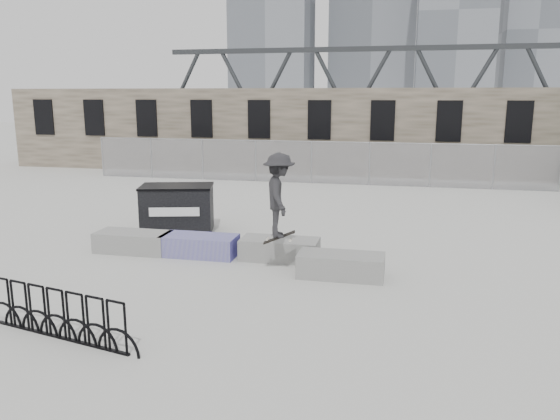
{
  "coord_description": "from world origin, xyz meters",
  "views": [
    {
      "loc": [
        4.13,
        -13.15,
        4.18
      ],
      "look_at": [
        1.21,
        0.1,
        1.3
      ],
      "focal_mm": 35.0,
      "sensor_mm": 36.0,
      "label": 1
    }
  ],
  "objects_px": {
    "dumpster": "(177,208)",
    "skateboarder": "(279,195)",
    "planter_offset": "(341,264)",
    "planter_center_left": "(199,245)",
    "bike_rack": "(56,314)",
    "planter_center_right": "(280,248)",
    "planter_far_left": "(133,241)"
  },
  "relations": [
    {
      "from": "planter_center_right",
      "to": "skateboarder",
      "type": "relative_size",
      "value": 0.92
    },
    {
      "from": "planter_offset",
      "to": "dumpster",
      "type": "relative_size",
      "value": 0.81
    },
    {
      "from": "planter_offset",
      "to": "bike_rack",
      "type": "relative_size",
      "value": 0.57
    },
    {
      "from": "planter_far_left",
      "to": "skateboarder",
      "type": "relative_size",
      "value": 0.92
    },
    {
      "from": "planter_offset",
      "to": "dumpster",
      "type": "height_order",
      "value": "dumpster"
    },
    {
      "from": "bike_rack",
      "to": "skateboarder",
      "type": "relative_size",
      "value": 1.61
    },
    {
      "from": "planter_center_right",
      "to": "dumpster",
      "type": "xyz_separation_m",
      "value": [
        -3.75,
        2.25,
        0.43
      ]
    },
    {
      "from": "planter_far_left",
      "to": "skateboarder",
      "type": "distance_m",
      "value": 4.59
    },
    {
      "from": "planter_far_left",
      "to": "dumpster",
      "type": "xyz_separation_m",
      "value": [
        0.27,
        2.41,
        0.43
      ]
    },
    {
      "from": "planter_center_right",
      "to": "skateboarder",
      "type": "distance_m",
      "value": 1.87
    },
    {
      "from": "dumpster",
      "to": "bike_rack",
      "type": "height_order",
      "value": "dumpster"
    },
    {
      "from": "dumpster",
      "to": "bike_rack",
      "type": "xyz_separation_m",
      "value": [
        0.97,
        -7.64,
        -0.29
      ]
    },
    {
      "from": "planter_far_left",
      "to": "dumpster",
      "type": "bearing_deg",
      "value": 83.53
    },
    {
      "from": "planter_center_right",
      "to": "planter_offset",
      "type": "distance_m",
      "value": 1.98
    },
    {
      "from": "bike_rack",
      "to": "planter_center_left",
      "type": "bearing_deg",
      "value": 83.23
    },
    {
      "from": "planter_center_left",
      "to": "skateboarder",
      "type": "bearing_deg",
      "value": -19.98
    },
    {
      "from": "planter_center_left",
      "to": "bike_rack",
      "type": "relative_size",
      "value": 0.57
    },
    {
      "from": "planter_center_left",
      "to": "planter_offset",
      "type": "bearing_deg",
      "value": -13.28
    },
    {
      "from": "planter_center_right",
      "to": "dumpster",
      "type": "relative_size",
      "value": 0.81
    },
    {
      "from": "planter_far_left",
      "to": "planter_center_right",
      "type": "height_order",
      "value": "same"
    },
    {
      "from": "planter_far_left",
      "to": "planter_center_left",
      "type": "relative_size",
      "value": 1.0
    },
    {
      "from": "planter_center_right",
      "to": "bike_rack",
      "type": "distance_m",
      "value": 6.07
    },
    {
      "from": "planter_center_left",
      "to": "planter_offset",
      "type": "height_order",
      "value": "same"
    },
    {
      "from": "planter_center_left",
      "to": "bike_rack",
      "type": "bearing_deg",
      "value": -96.77
    },
    {
      "from": "planter_center_right",
      "to": "planter_far_left",
      "type": "bearing_deg",
      "value": -177.78
    },
    {
      "from": "planter_center_left",
      "to": "planter_offset",
      "type": "distance_m",
      "value": 3.95
    },
    {
      "from": "planter_center_left",
      "to": "planter_center_right",
      "type": "bearing_deg",
      "value": 3.2
    },
    {
      "from": "skateboarder",
      "to": "planter_center_right",
      "type": "bearing_deg",
      "value": -5.64
    },
    {
      "from": "planter_center_right",
      "to": "bike_rack",
      "type": "relative_size",
      "value": 0.57
    },
    {
      "from": "dumpster",
      "to": "skateboarder",
      "type": "bearing_deg",
      "value": -54.19
    },
    {
      "from": "dumpster",
      "to": "planter_center_right",
      "type": "bearing_deg",
      "value": -45.94
    },
    {
      "from": "planter_center_left",
      "to": "skateboarder",
      "type": "height_order",
      "value": "skateboarder"
    }
  ]
}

